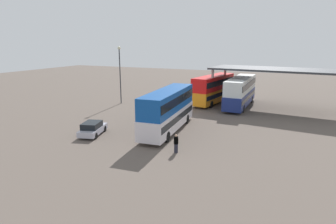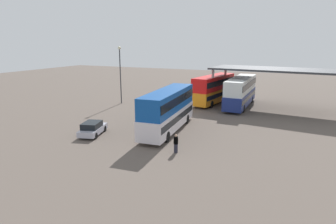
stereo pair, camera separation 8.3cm
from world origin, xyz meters
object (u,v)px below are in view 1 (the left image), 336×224
at_px(double_decker_mid_row, 240,91).
at_px(pedestrian_waiting, 176,144).
at_px(lamppost_tall, 120,68).
at_px(double_decker_near_canopy, 214,88).
at_px(double_decker_main, 168,109).
at_px(parked_hatchback, 92,128).

distance_m(double_decker_mid_row, pedestrian_waiting, 20.39).
bearing_deg(lamppost_tall, double_decker_mid_row, 17.18).
height_order(lamppost_tall, pedestrian_waiting, lamppost_tall).
xyz_separation_m(double_decker_near_canopy, lamppost_tall, (-12.69, -6.00, 2.98)).
bearing_deg(lamppost_tall, double_decker_main, -38.53).
relative_size(parked_hatchback, lamppost_tall, 0.48).
distance_m(parked_hatchback, double_decker_mid_row, 22.27).
height_order(parked_hatchback, double_decker_mid_row, double_decker_mid_row).
xyz_separation_m(double_decker_main, lamppost_tall, (-12.18, 9.70, 2.92)).
height_order(double_decker_mid_row, lamppost_tall, lamppost_tall).
relative_size(double_decker_near_canopy, double_decker_mid_row, 0.93).
height_order(parked_hatchback, lamppost_tall, lamppost_tall).
relative_size(double_decker_main, pedestrian_waiting, 6.83).
xyz_separation_m(lamppost_tall, pedestrian_waiting, (15.33, -15.07, -4.47)).
distance_m(double_decker_main, parked_hatchback, 7.85).
distance_m(double_decker_near_canopy, pedestrian_waiting, 21.29).
distance_m(parked_hatchback, lamppost_tall, 16.01).
relative_size(parked_hatchback, double_decker_near_canopy, 0.38).
bearing_deg(pedestrian_waiting, double_decker_near_canopy, 18.00).
xyz_separation_m(double_decker_main, double_decker_mid_row, (4.65, 14.91, -0.06)).
bearing_deg(double_decker_mid_row, double_decker_main, 163.11).
bearing_deg(double_decker_near_canopy, parked_hatchback, 170.35).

